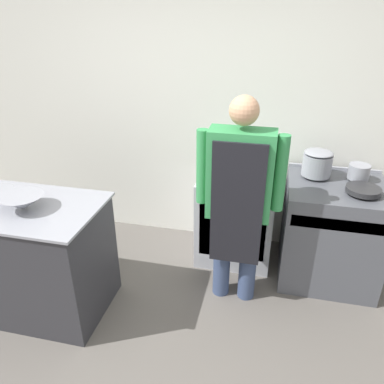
{
  "coord_description": "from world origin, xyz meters",
  "views": [
    {
      "loc": [
        0.65,
        -1.45,
        2.22
      ],
      "look_at": [
        0.07,
        1.08,
        0.93
      ],
      "focal_mm": 35.0,
      "sensor_mm": 36.0,
      "label": 1
    }
  ],
  "objects_px": {
    "stove": "(330,232)",
    "saute_pan": "(363,190)",
    "stock_pot": "(317,163)",
    "sauce_pot": "(359,172)",
    "person_cook": "(239,193)",
    "mixing_bowl": "(23,202)",
    "fridge_unit": "(236,218)"
  },
  "relations": [
    {
      "from": "stove",
      "to": "saute_pan",
      "type": "relative_size",
      "value": 3.46
    },
    {
      "from": "stock_pot",
      "to": "sauce_pot",
      "type": "distance_m",
      "value": 0.35
    },
    {
      "from": "person_cook",
      "to": "mixing_bowl",
      "type": "bearing_deg",
      "value": -161.12
    },
    {
      "from": "stove",
      "to": "mixing_bowl",
      "type": "distance_m",
      "value": 2.51
    },
    {
      "from": "mixing_bowl",
      "to": "sauce_pot",
      "type": "xyz_separation_m",
      "value": [
        2.41,
        1.11,
        0.0
      ]
    },
    {
      "from": "fridge_unit",
      "to": "saute_pan",
      "type": "bearing_deg",
      "value": -13.31
    },
    {
      "from": "saute_pan",
      "to": "sauce_pot",
      "type": "xyz_separation_m",
      "value": [
        0.0,
        0.26,
        0.04
      ]
    },
    {
      "from": "fridge_unit",
      "to": "saute_pan",
      "type": "height_order",
      "value": "saute_pan"
    },
    {
      "from": "stove",
      "to": "stock_pot",
      "type": "distance_m",
      "value": 0.62
    },
    {
      "from": "person_cook",
      "to": "sauce_pot",
      "type": "height_order",
      "value": "person_cook"
    },
    {
      "from": "saute_pan",
      "to": "person_cook",
      "type": "bearing_deg",
      "value": -160.08
    },
    {
      "from": "saute_pan",
      "to": "stock_pot",
      "type": "bearing_deg",
      "value": 142.31
    },
    {
      "from": "saute_pan",
      "to": "sauce_pot",
      "type": "bearing_deg",
      "value": 90.0
    },
    {
      "from": "sauce_pot",
      "to": "stove",
      "type": "bearing_deg",
      "value": -140.38
    },
    {
      "from": "person_cook",
      "to": "mixing_bowl",
      "type": "distance_m",
      "value": 1.56
    },
    {
      "from": "person_cook",
      "to": "stock_pot",
      "type": "xyz_separation_m",
      "value": [
        0.59,
        0.6,
        0.06
      ]
    },
    {
      "from": "stove",
      "to": "sauce_pot",
      "type": "height_order",
      "value": "sauce_pot"
    },
    {
      "from": "mixing_bowl",
      "to": "saute_pan",
      "type": "relative_size",
      "value": 1.19
    },
    {
      "from": "fridge_unit",
      "to": "sauce_pot",
      "type": "height_order",
      "value": "sauce_pot"
    },
    {
      "from": "stock_pot",
      "to": "saute_pan",
      "type": "height_order",
      "value": "stock_pot"
    },
    {
      "from": "mixing_bowl",
      "to": "stock_pot",
      "type": "relative_size",
      "value": 1.29
    },
    {
      "from": "saute_pan",
      "to": "stove",
      "type": "bearing_deg",
      "value": 140.86
    },
    {
      "from": "fridge_unit",
      "to": "person_cook",
      "type": "bearing_deg",
      "value": -83.51
    },
    {
      "from": "fridge_unit",
      "to": "stock_pot",
      "type": "distance_m",
      "value": 0.9
    },
    {
      "from": "person_cook",
      "to": "mixing_bowl",
      "type": "relative_size",
      "value": 5.38
    },
    {
      "from": "person_cook",
      "to": "stock_pot",
      "type": "relative_size",
      "value": 6.95
    },
    {
      "from": "stove",
      "to": "saute_pan",
      "type": "bearing_deg",
      "value": -39.14
    },
    {
      "from": "stove",
      "to": "stock_pot",
      "type": "relative_size",
      "value": 3.77
    },
    {
      "from": "person_cook",
      "to": "sauce_pot",
      "type": "bearing_deg",
      "value": 32.81
    },
    {
      "from": "stove",
      "to": "person_cook",
      "type": "distance_m",
      "value": 1.04
    },
    {
      "from": "person_cook",
      "to": "stove",
      "type": "bearing_deg",
      "value": 31.25
    },
    {
      "from": "stove",
      "to": "fridge_unit",
      "type": "bearing_deg",
      "value": 172.82
    }
  ]
}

